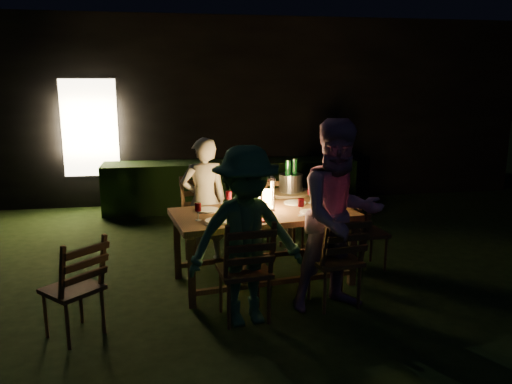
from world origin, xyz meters
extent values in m
plane|color=black|center=(0.00, 0.00, 0.00)|extent=(40.00, 40.00, 0.00)
cube|color=black|center=(0.00, 6.20, 1.60)|extent=(10.00, 4.00, 3.20)
cube|color=#FFE5B2|center=(-2.80, 4.21, 1.35)|extent=(0.90, 0.06, 1.60)
cube|color=black|center=(-0.50, 3.75, 0.40)|extent=(4.20, 0.70, 0.80)
cube|color=#522F1B|center=(-0.56, 0.48, 0.75)|extent=(1.99, 1.21, 0.06)
cube|color=#522F1B|center=(-1.34, -0.03, 0.34)|extent=(0.07, 0.07, 0.69)
cube|color=#522F1B|center=(-1.46, 0.73, 0.34)|extent=(0.07, 0.07, 0.69)
cube|color=#522F1B|center=(0.35, 0.24, 0.34)|extent=(0.07, 0.07, 0.69)
cube|color=#522F1B|center=(0.23, 0.99, 0.34)|extent=(0.07, 0.07, 0.69)
cube|color=#522F1B|center=(-0.88, -0.33, 0.45)|extent=(0.48, 0.47, 0.04)
cube|color=#522F1B|center=(-0.86, -0.52, 0.73)|extent=(0.45, 0.19, 0.52)
cube|color=#522F1B|center=(0.01, -0.19, 0.45)|extent=(0.50, 0.48, 0.04)
cube|color=#522F1B|center=(0.04, -0.37, 0.72)|extent=(0.45, 0.21, 0.51)
cube|color=#522F1B|center=(-1.12, 1.15, 0.48)|extent=(0.56, 0.54, 0.04)
cube|color=#522F1B|center=(-1.16, 1.35, 0.78)|extent=(0.49, 0.26, 0.55)
cube|color=#522F1B|center=(-0.13, 1.31, 0.44)|extent=(0.45, 0.43, 0.04)
cube|color=#522F1B|center=(-0.14, 1.49, 0.71)|extent=(0.44, 0.17, 0.50)
cube|color=#522F1B|center=(0.68, 0.68, 0.42)|extent=(0.43, 0.45, 0.04)
cube|color=#522F1B|center=(0.50, 0.66, 0.68)|extent=(0.18, 0.42, 0.48)
cube|color=#522F1B|center=(-2.34, -0.40, 0.42)|extent=(0.57, 0.57, 0.04)
cube|color=#522F1B|center=(-2.22, -0.53, 0.68)|extent=(0.39, 0.38, 0.48)
imported|color=beige|center=(-1.13, 1.22, 0.74)|extent=(0.59, 0.44, 1.49)
imported|color=#B57CA6|center=(0.02, -0.26, 0.90)|extent=(0.96, 0.80, 1.79)
imported|color=#387147|center=(-0.87, -0.40, 0.79)|extent=(1.10, 0.74, 1.59)
cube|color=white|center=(-0.51, 0.54, 0.79)|extent=(0.15, 0.15, 0.03)
cube|color=white|center=(-0.51, 0.54, 1.11)|extent=(0.16, 0.16, 0.03)
cylinder|color=#FF9E3F|center=(-0.51, 0.54, 0.91)|extent=(0.09, 0.09, 0.18)
cylinder|color=white|center=(-1.13, 0.62, 0.79)|extent=(0.25, 0.25, 0.01)
cylinder|color=white|center=(-1.06, 0.18, 0.79)|extent=(0.25, 0.25, 0.01)
cylinder|color=white|center=(-0.14, 0.77, 0.79)|extent=(0.25, 0.25, 0.01)
cylinder|color=white|center=(-0.08, 0.34, 0.79)|extent=(0.25, 0.25, 0.01)
cylinder|color=#0F471E|center=(-0.80, 0.44, 0.92)|extent=(0.07, 0.07, 0.28)
cube|color=red|center=(-0.65, 0.14, 0.78)|extent=(0.18, 0.14, 0.01)
cube|color=red|center=(0.03, 0.27, 0.78)|extent=(0.18, 0.14, 0.01)
cube|color=black|center=(-1.12, 0.09, 0.78)|extent=(0.14, 0.07, 0.01)
cylinder|color=olive|center=(-0.03, 1.44, 0.74)|extent=(0.57, 0.57, 0.04)
cylinder|color=olive|center=(-0.03, 1.44, 0.37)|extent=(0.07, 0.07, 0.74)
cylinder|color=#A5A8AD|center=(-0.03, 1.44, 0.88)|extent=(0.30, 0.30, 0.22)
cylinder|color=#0F471E|center=(-0.08, 1.40, 0.93)|extent=(0.07, 0.07, 0.32)
cylinder|color=#0F471E|center=(0.02, 1.48, 0.93)|extent=(0.07, 0.07, 0.32)
camera|label=1|loc=(-1.49, -4.48, 2.11)|focal=35.00mm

